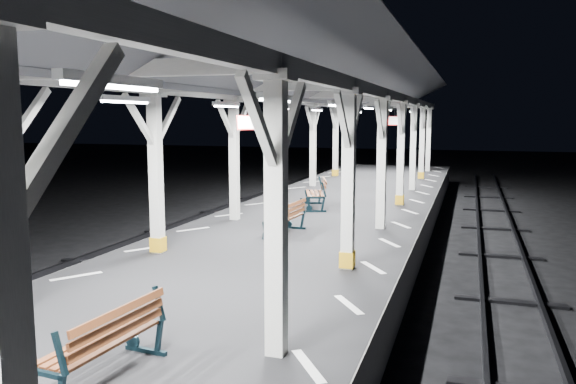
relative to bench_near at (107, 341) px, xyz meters
The scene contains 8 objects.
ground 3.57m from the bench_near, 99.33° to the left, with size 120.00×120.00×0.00m, color black.
platform 3.40m from the bench_near, 99.33° to the left, with size 6.00×50.00×1.00m, color black.
hazard_stripes_left 4.41m from the bench_near, 132.81° to the left, with size 1.00×48.00×0.01m, color silver.
hazard_stripes_right 3.77m from the bench_near, 59.13° to the left, with size 1.00×48.00×0.01m, color silver.
canopy 4.49m from the bench_near, 99.37° to the left, with size 5.40×49.00×4.65m.
bench_near is the anchor object (origin of this frame).
bench_mid 7.80m from the bench_near, 93.80° to the left, with size 0.65×1.52×0.81m.
bench_far 11.90m from the bench_near, 94.22° to the left, with size 1.10×1.79×0.91m.
Camera 1 is at (4.10, -8.00, 3.80)m, focal length 35.00 mm.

